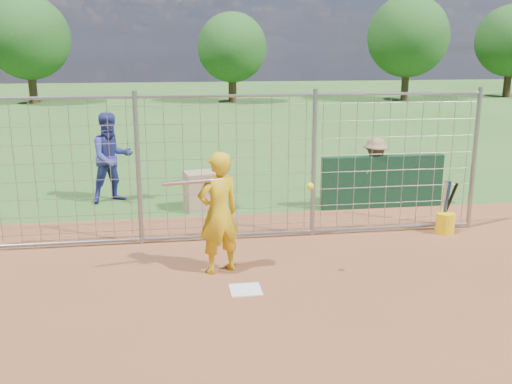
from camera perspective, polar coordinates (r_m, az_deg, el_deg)
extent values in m
plane|color=#2D591E|center=(8.21, -1.24, -9.26)|extent=(100.00, 100.00, 0.00)
cube|color=silver|center=(8.02, -1.05, -9.76)|extent=(0.43, 0.43, 0.02)
cube|color=#11381E|center=(12.20, 12.50, 1.00)|extent=(2.60, 0.20, 1.10)
imported|color=gold|center=(8.39, -3.76, -2.10)|extent=(0.79, 0.67, 1.83)
imported|color=navy|center=(12.69, -14.24, 3.35)|extent=(1.17, 1.07, 1.94)
imported|color=olive|center=(12.21, 11.79, 1.92)|extent=(1.07, 0.82, 1.46)
cube|color=tan|center=(11.84, -5.15, 0.13)|extent=(0.89, 0.70, 0.80)
cylinder|color=silver|center=(8.06, -6.36, 1.02)|extent=(0.86, 0.23, 0.06)
sphere|color=yellow|center=(8.02, 5.43, 0.59)|extent=(0.10, 0.10, 0.10)
cylinder|color=yellow|center=(10.87, 18.38, -2.98)|extent=(0.34, 0.34, 0.38)
cylinder|color=silver|center=(10.79, 18.17, -1.10)|extent=(0.06, 0.17, 0.85)
cylinder|color=navy|center=(10.83, 18.50, -1.08)|extent=(0.06, 0.19, 0.85)
cylinder|color=black|center=(10.85, 18.74, -1.07)|extent=(0.16, 0.36, 0.81)
cylinder|color=gray|center=(9.68, -11.69, 2.19)|extent=(0.08, 0.08, 2.60)
cylinder|color=gray|center=(9.98, 5.78, 2.77)|extent=(0.08, 0.08, 2.60)
cylinder|color=gray|center=(11.11, 20.97, 3.06)|extent=(0.08, 0.08, 2.60)
cylinder|color=gray|center=(9.55, -2.91, 9.58)|extent=(9.00, 0.05, 0.05)
cylinder|color=gray|center=(10.03, -2.74, -4.33)|extent=(9.00, 0.05, 0.05)
cube|color=gray|center=(9.73, -2.82, 2.22)|extent=(9.00, 0.02, 2.50)
cylinder|color=#3F2B19|center=(37.39, -21.46, 10.17)|extent=(0.50, 0.50, 2.52)
sphere|color=#26561E|center=(37.34, -21.83, 14.13)|extent=(4.90, 4.90, 4.90)
cylinder|color=#3F2B19|center=(35.75, -2.37, 10.69)|extent=(0.50, 0.50, 2.16)
sphere|color=#26561E|center=(35.69, -2.41, 14.25)|extent=(4.20, 4.20, 4.20)
cylinder|color=#3F2B19|center=(38.08, 14.70, 10.79)|extent=(0.50, 0.50, 2.59)
sphere|color=#26561E|center=(38.04, 14.96, 14.80)|extent=(5.04, 5.04, 5.04)
cylinder|color=#3F2B19|center=(43.14, 23.87, 10.31)|extent=(0.50, 0.50, 2.45)
sphere|color=#26561E|center=(43.10, 24.21, 13.64)|extent=(4.76, 4.76, 4.76)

